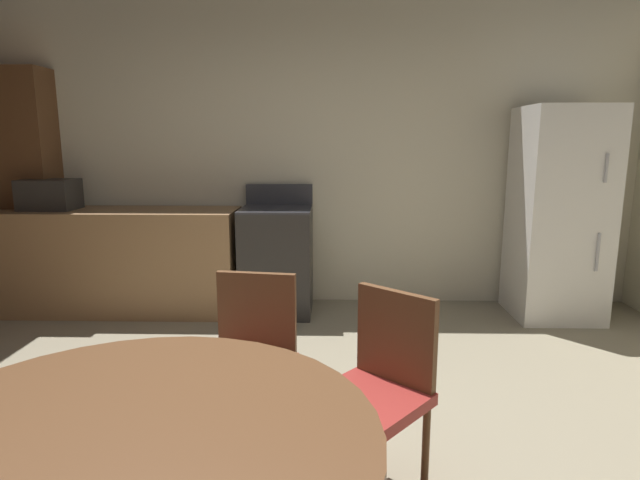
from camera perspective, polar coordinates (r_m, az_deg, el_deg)
The scene contains 8 objects.
wall_back at distance 4.77m, azimuth -0.62°, elevation 9.29°, with size 6.08×0.12×2.70m, color beige.
kitchen_counter at distance 4.86m, azimuth -21.29°, elevation -2.14°, with size 2.08×0.60×0.90m, color #9E754C.
pantry_column at distance 5.29m, azimuth -29.22°, elevation 4.82°, with size 0.44×0.36×2.10m, color brown.
oven_range at distance 4.51m, azimuth -4.77°, elevation -2.16°, with size 0.60×0.60×1.10m.
refrigerator at distance 4.75m, azimuth 24.83°, elevation 2.60°, with size 0.68×0.68×1.76m.
microwave at distance 5.01m, azimuth -27.70°, elevation 4.47°, with size 0.44×0.32×0.26m, color #2D2B28.
chair_northeast at distance 2.21m, azimuth 6.51°, elevation -15.43°, with size 0.56×0.56×0.87m.
chair_north at distance 2.47m, azimuth -7.65°, elevation -12.58°, with size 0.45×0.45×0.87m.
Camera 1 is at (0.16, -1.90, 1.48)m, focal length 28.99 mm.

